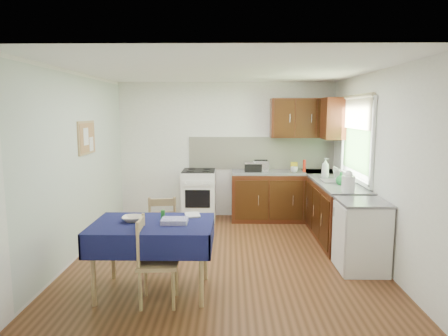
{
  "coord_description": "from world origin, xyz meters",
  "views": [
    {
      "loc": [
        0.07,
        -5.34,
        1.97
      ],
      "look_at": [
        -0.01,
        0.07,
        1.2
      ],
      "focal_mm": 32.0,
      "sensor_mm": 36.0,
      "label": 1
    }
  ],
  "objects_px": {
    "chair_far": "(163,226)",
    "dish_rack": "(337,180)",
    "toaster": "(261,166)",
    "sandwich_press": "(253,167)",
    "chair_near": "(154,258)",
    "dining_table": "(153,232)",
    "kettle": "(348,183)"
  },
  "relations": [
    {
      "from": "chair_far",
      "to": "dish_rack",
      "type": "xyz_separation_m",
      "value": [
        2.54,
        0.96,
        0.46
      ]
    },
    {
      "from": "toaster",
      "to": "sandwich_press",
      "type": "height_order",
      "value": "toaster"
    },
    {
      "from": "chair_near",
      "to": "toaster",
      "type": "distance_m",
      "value": 3.52
    },
    {
      "from": "dining_table",
      "to": "dish_rack",
      "type": "bearing_deg",
      "value": 29.27
    },
    {
      "from": "toaster",
      "to": "sandwich_press",
      "type": "distance_m",
      "value": 0.14
    },
    {
      "from": "kettle",
      "to": "sandwich_press",
      "type": "bearing_deg",
      "value": 122.25
    },
    {
      "from": "chair_far",
      "to": "toaster",
      "type": "relative_size",
      "value": 3.16
    },
    {
      "from": "dining_table",
      "to": "dish_rack",
      "type": "distance_m",
      "value": 3.14
    },
    {
      "from": "dish_rack",
      "to": "dining_table",
      "type": "bearing_deg",
      "value": -153.25
    },
    {
      "from": "dining_table",
      "to": "chair_near",
      "type": "bearing_deg",
      "value": -85.9
    },
    {
      "from": "dish_rack",
      "to": "chair_far",
      "type": "bearing_deg",
      "value": -169.89
    },
    {
      "from": "toaster",
      "to": "sandwich_press",
      "type": "relative_size",
      "value": 0.92
    },
    {
      "from": "kettle",
      "to": "chair_near",
      "type": "bearing_deg",
      "value": -149.89
    },
    {
      "from": "chair_far",
      "to": "dish_rack",
      "type": "distance_m",
      "value": 2.75
    },
    {
      "from": "chair_far",
      "to": "sandwich_press",
      "type": "bearing_deg",
      "value": -131.36
    },
    {
      "from": "dish_rack",
      "to": "toaster",
      "type": "bearing_deg",
      "value": 125.46
    },
    {
      "from": "toaster",
      "to": "kettle",
      "type": "bearing_deg",
      "value": -56.38
    },
    {
      "from": "toaster",
      "to": "sandwich_press",
      "type": "bearing_deg",
      "value": -172.42
    },
    {
      "from": "dining_table",
      "to": "kettle",
      "type": "distance_m",
      "value": 2.67
    },
    {
      "from": "dining_table",
      "to": "chair_far",
      "type": "bearing_deg",
      "value": 85.12
    },
    {
      "from": "chair_near",
      "to": "sandwich_press",
      "type": "height_order",
      "value": "sandwich_press"
    },
    {
      "from": "dining_table",
      "to": "toaster",
      "type": "relative_size",
      "value": 4.63
    },
    {
      "from": "dining_table",
      "to": "toaster",
      "type": "height_order",
      "value": "toaster"
    },
    {
      "from": "chair_near",
      "to": "sandwich_press",
      "type": "xyz_separation_m",
      "value": [
        1.19,
        3.21,
        0.5
      ]
    },
    {
      "from": "sandwich_press",
      "to": "dish_rack",
      "type": "relative_size",
      "value": 0.65
    },
    {
      "from": "chair_far",
      "to": "dish_rack",
      "type": "bearing_deg",
      "value": -167.69
    },
    {
      "from": "chair_near",
      "to": "sandwich_press",
      "type": "distance_m",
      "value": 3.46
    },
    {
      "from": "chair_far",
      "to": "sandwich_press",
      "type": "xyz_separation_m",
      "value": [
        1.3,
        2.01,
        0.52
      ]
    },
    {
      "from": "chair_far",
      "to": "chair_near",
      "type": "relative_size",
      "value": 0.97
    },
    {
      "from": "toaster",
      "to": "kettle",
      "type": "distance_m",
      "value": 2.12
    },
    {
      "from": "chair_far",
      "to": "chair_near",
      "type": "height_order",
      "value": "chair_near"
    },
    {
      "from": "sandwich_press",
      "to": "dish_rack",
      "type": "bearing_deg",
      "value": -62.44
    }
  ]
}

